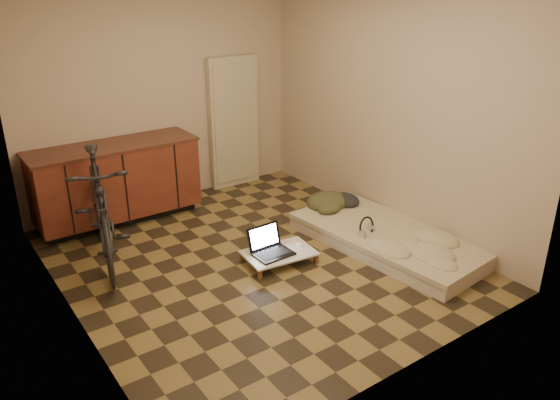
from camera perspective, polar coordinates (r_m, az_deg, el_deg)
room_shell at (r=5.01m, az=-2.95°, el=6.94°), size 3.50×4.00×2.60m
cabinets at (r=6.44m, az=-16.73°, el=1.81°), size 1.84×0.62×0.91m
appliance_panel at (r=7.21m, az=-4.86°, el=8.06°), size 0.70×0.10×1.70m
bicycle at (r=5.52m, az=-18.31°, el=-0.34°), size 0.99×1.94×1.21m
futon at (r=5.83m, az=11.25°, el=-3.96°), size 1.16×2.12×0.18m
clothing_pile at (r=6.30m, az=5.54°, el=0.42°), size 0.57×0.49×0.21m
headphones at (r=5.66m, az=9.04°, el=-2.73°), size 0.28×0.26×0.16m
lap_desk at (r=5.40m, az=-0.10°, el=-5.59°), size 0.73×0.52×0.11m
laptop at (r=5.36m, az=-1.03°, el=-5.04°), size 0.37×0.34×0.25m
mouse at (r=5.52m, az=2.05°, el=-4.60°), size 0.08×0.11×0.03m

